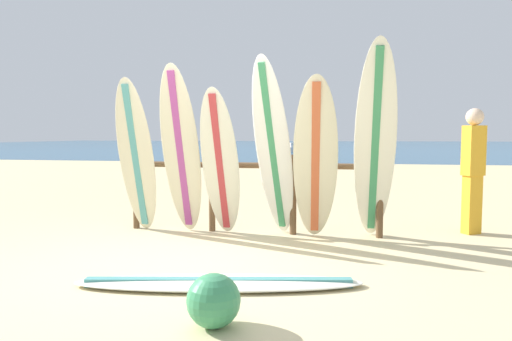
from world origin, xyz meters
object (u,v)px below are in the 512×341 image
object	(u,v)px
surfboard_leaning_center	(273,150)
beachgoer_standing	(473,165)
surfboard_leaning_center_right	(315,161)
small_boat_offshore	(295,149)
surfboard_leaning_left	(181,151)
surfboard_lying_on_sand	(219,283)
surfboard_leaning_far_left	(136,157)
surfboard_leaning_right	(375,145)
beach_ball	(214,301)
surfboard_rack	(252,183)
surfboard_leaning_center_left	(220,164)

from	to	relation	value
surfboard_leaning_center	beachgoer_standing	world-z (taller)	surfboard_leaning_center
surfboard_leaning_center_right	small_boat_offshore	xyz separation A→B (m)	(-3.64, 31.99, -0.78)
surfboard_leaning_left	beachgoer_standing	size ratio (longest dim) A/B	1.33
surfboard_lying_on_sand	surfboard_leaning_left	bearing A→B (deg)	117.94
surfboard_leaning_far_left	surfboard_leaning_right	bearing A→B (deg)	-0.13
small_boat_offshore	beach_ball	xyz separation A→B (m)	(3.11, -34.78, -0.06)
surfboard_leaning_center	surfboard_leaning_center_right	distance (m)	0.58
surfboard_rack	surfboard_leaning_center	distance (m)	0.66
surfboard_leaning_center_left	beach_ball	xyz separation A→B (m)	(0.71, -2.82, -0.79)
surfboard_leaning_left	beachgoer_standing	xyz separation A→B (m)	(3.89, 0.82, -0.19)
surfboard_lying_on_sand	beachgoer_standing	world-z (taller)	beachgoer_standing
surfboard_leaning_left	beach_ball	world-z (taller)	surfboard_leaning_left
surfboard_lying_on_sand	small_boat_offshore	size ratio (longest dim) A/B	1.06
surfboard_leaning_left	surfboard_leaning_center	xyz separation A→B (m)	(1.26, -0.00, 0.03)
beach_ball	surfboard_leaning_center_left	bearing A→B (deg)	104.13
surfboard_rack	beach_ball	distance (m)	3.28
surfboard_leaning_far_left	surfboard_leaning_center_left	distance (m)	1.21
surfboard_leaning_far_left	small_boat_offshore	xyz separation A→B (m)	(-1.20, 31.90, -0.80)
surfboard_leaning_left	surfboard_leaning_far_left	bearing A→B (deg)	-178.10
surfboard_leaning_left	surfboard_leaning_center	bearing A→B (deg)	-0.10
small_boat_offshore	surfboard_leaning_left	bearing A→B (deg)	-86.71
surfboard_leaning_center	surfboard_leaning_left	bearing A→B (deg)	179.90
surfboard_leaning_center_left	beach_ball	bearing A→B (deg)	-75.87
surfboard_leaning_far_left	surfboard_leaning_center	bearing A→B (deg)	0.57
beachgoer_standing	small_boat_offshore	size ratio (longest dim) A/B	0.69
surfboard_leaning_far_left	small_boat_offshore	world-z (taller)	surfboard_leaning_far_left
surfboard_leaning_far_left	small_boat_offshore	bearing A→B (deg)	92.15
surfboard_leaning_center_right	surfboard_leaning_center_left	bearing A→B (deg)	178.48
surfboard_leaning_left	small_boat_offshore	xyz separation A→B (m)	(-1.83, 31.88, -0.88)
surfboard_rack	surfboard_lying_on_sand	bearing A→B (deg)	-86.02
surfboard_leaning_far_left	beach_ball	size ratio (longest dim) A/B	5.48
surfboard_lying_on_sand	beach_ball	size ratio (longest dim) A/B	6.88
surfboard_leaning_left	small_boat_offshore	size ratio (longest dim) A/B	0.91
surfboard_leaning_far_left	surfboard_leaning_right	size ratio (longest dim) A/B	0.86
beachgoer_standing	surfboard_lying_on_sand	bearing A→B (deg)	-134.71
small_boat_offshore	surfboard_lying_on_sand	bearing A→B (deg)	-85.10
surfboard_leaning_center	surfboard_leaning_center_right	bearing A→B (deg)	-11.07
surfboard_leaning_center	surfboard_leaning_right	xyz separation A→B (m)	(1.28, -0.03, 0.07)
surfboard_leaning_far_left	small_boat_offshore	distance (m)	31.94
surfboard_rack	beach_ball	world-z (taller)	surfboard_rack
surfboard_leaning_center	beach_ball	xyz separation A→B (m)	(0.02, -2.90, -0.97)
beach_ball	beachgoer_standing	bearing A→B (deg)	54.94
surfboard_leaning_center_left	surfboard_leaning_center	world-z (taller)	surfboard_leaning_center
surfboard_leaning_right	surfboard_lying_on_sand	world-z (taller)	surfboard_leaning_right
surfboard_leaning_center_right	surfboard_leaning_right	world-z (taller)	surfboard_leaning_right
surfboard_rack	beachgoer_standing	distance (m)	3.03
surfboard_rack	surfboard_leaning_center_left	world-z (taller)	surfboard_leaning_center_left
surfboard_leaning_right	small_boat_offshore	size ratio (longest dim) A/B	0.99
surfboard_leaning_center	beach_ball	bearing A→B (deg)	-89.56
surfboard_leaning_far_left	beach_ball	distance (m)	3.56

